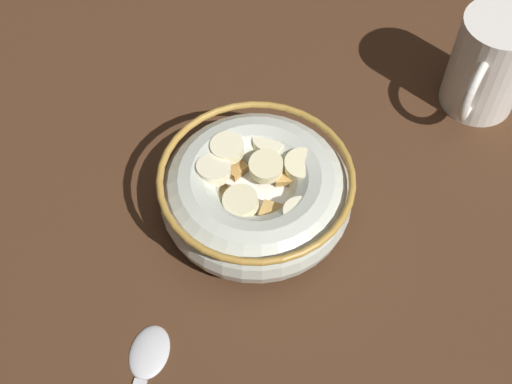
# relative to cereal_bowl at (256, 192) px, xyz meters

# --- Properties ---
(ground_plane) EXTENTS (1.05, 1.05, 0.02)m
(ground_plane) POSITION_rel_cereal_bowl_xyz_m (0.00, 0.00, -0.04)
(ground_plane) COLOR #472B19
(cereal_bowl) EXTENTS (0.16, 0.16, 0.06)m
(cereal_bowl) POSITION_rel_cereal_bowl_xyz_m (0.00, 0.00, 0.00)
(cereal_bowl) COLOR beige
(cereal_bowl) RESTS_ON ground_plane
(spoon) EXTENTS (0.14, 0.07, 0.01)m
(spoon) POSITION_rel_cereal_bowl_xyz_m (0.17, 0.00, -0.03)
(spoon) COLOR silver
(spoon) RESTS_ON ground_plane
(coffee_mug) EXTENTS (0.10, 0.07, 0.10)m
(coffee_mug) POSITION_rel_cereal_bowl_xyz_m (-0.22, 0.12, 0.02)
(coffee_mug) COLOR white
(coffee_mug) RESTS_ON ground_plane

